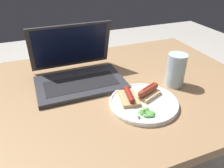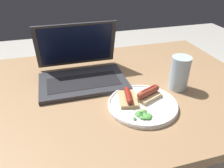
% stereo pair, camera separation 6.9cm
% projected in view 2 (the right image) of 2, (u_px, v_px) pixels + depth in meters
% --- Properties ---
extents(desk, '(1.29, 0.86, 0.74)m').
position_uv_depth(desk, '(106.00, 103.00, 0.95)').
color(desk, '#93704C').
rests_on(desk, ground_plane).
extents(laptop, '(0.37, 0.30, 0.23)m').
position_uv_depth(laptop, '(81.00, 71.00, 0.95)').
color(laptop, '#2D2D33').
rests_on(laptop, desk).
extents(plate, '(0.26, 0.26, 0.02)m').
position_uv_depth(plate, '(143.00, 104.00, 0.80)').
color(plate, white).
rests_on(plate, desk).
extents(sausage_toast_left, '(0.08, 0.11, 0.04)m').
position_uv_depth(sausage_toast_left, '(128.00, 98.00, 0.80)').
color(sausage_toast_left, tan).
rests_on(sausage_toast_left, plate).
extents(sausage_toast_middle, '(0.11, 0.09, 0.05)m').
position_uv_depth(sausage_toast_middle, '(148.00, 94.00, 0.82)').
color(sausage_toast_middle, '#D6B784').
rests_on(sausage_toast_middle, plate).
extents(salad_pile, '(0.07, 0.06, 0.01)m').
position_uv_depth(salad_pile, '(143.00, 115.00, 0.73)').
color(salad_pile, '#4C8E3D').
rests_on(salad_pile, plate).
extents(drinking_glass, '(0.08, 0.08, 0.14)m').
position_uv_depth(drinking_glass, '(179.00, 73.00, 0.88)').
color(drinking_glass, silver).
rests_on(drinking_glass, desk).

